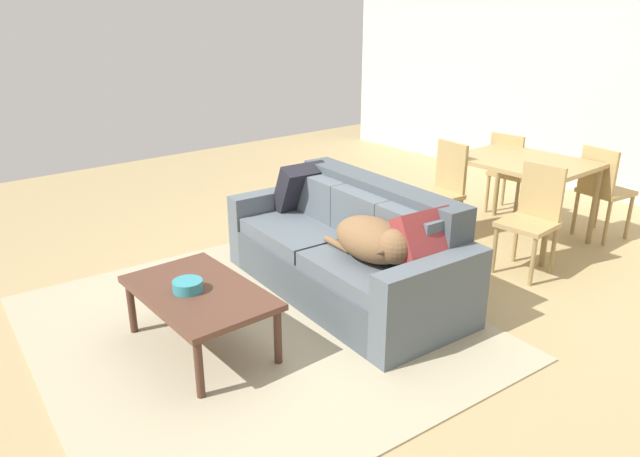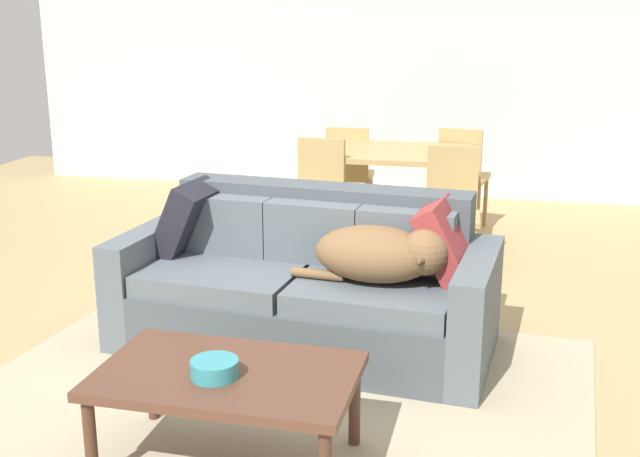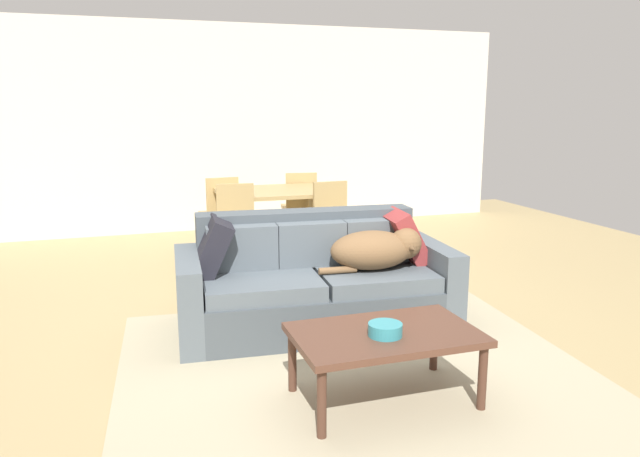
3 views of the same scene
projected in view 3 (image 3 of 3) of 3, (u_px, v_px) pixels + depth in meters
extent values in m
plane|color=tan|center=(314.00, 327.00, 4.65)|extent=(10.00, 10.00, 0.00)
cube|color=beige|center=(222.00, 128.00, 8.09)|extent=(8.00, 0.12, 2.70)
cube|color=tan|center=(357.00, 372.00, 3.86)|extent=(3.15, 2.97, 0.01)
cube|color=#444C52|center=(316.00, 306.00, 4.60)|extent=(1.77, 1.04, 0.34)
cube|color=#535D64|center=(259.00, 281.00, 4.46)|extent=(0.89, 0.94, 0.12)
cube|color=#535D64|center=(370.00, 274.00, 4.66)|extent=(0.89, 0.94, 0.12)
cube|color=#444C52|center=(306.00, 235.00, 4.83)|extent=(1.72, 0.37, 0.39)
cube|color=#535D64|center=(242.00, 248.00, 4.53)|extent=(0.53, 0.20, 0.33)
cube|color=#535D64|center=(311.00, 244.00, 4.65)|extent=(0.53, 0.20, 0.33)
cube|color=#535D64|center=(377.00, 240.00, 4.78)|extent=(0.53, 0.20, 0.33)
cube|color=#535D64|center=(189.00, 299.00, 4.36)|extent=(0.24, 0.92, 0.61)
cube|color=#535D64|center=(431.00, 281.00, 4.80)|extent=(0.24, 0.92, 0.61)
ellipsoid|color=brown|center=(371.00, 250.00, 4.54)|extent=(0.65, 0.43, 0.29)
sphere|color=brown|center=(406.00, 243.00, 4.58)|extent=(0.24, 0.24, 0.24)
cone|color=brown|center=(411.00, 248.00, 4.48)|extent=(0.12, 0.14, 0.11)
cylinder|color=brown|center=(338.00, 270.00, 4.43)|extent=(0.28, 0.07, 0.05)
cube|color=black|center=(212.00, 247.00, 4.44)|extent=(0.35, 0.44, 0.45)
cube|color=maroon|center=(405.00, 237.00, 4.79)|extent=(0.36, 0.45, 0.43)
cube|color=brown|center=(385.00, 335.00, 3.41)|extent=(1.03, 0.64, 0.04)
cylinder|color=#482C21|center=(322.00, 404.00, 3.06)|extent=(0.05, 0.05, 0.38)
cylinder|color=#482C21|center=(482.00, 378.00, 3.35)|extent=(0.05, 0.05, 0.38)
cylinder|color=#482C21|center=(292.00, 362.00, 3.56)|extent=(0.05, 0.05, 0.38)
cylinder|color=#482C21|center=(434.00, 342.00, 3.85)|extent=(0.05, 0.05, 0.38)
cylinder|color=teal|center=(385.00, 330.00, 3.34)|extent=(0.19, 0.19, 0.07)
cube|color=tan|center=(272.00, 192.00, 6.46)|extent=(1.14, 0.90, 0.04)
cylinder|color=olive|center=(231.00, 239.00, 6.00)|extent=(0.05, 0.05, 0.73)
cylinder|color=olive|center=(331.00, 232.00, 6.32)|extent=(0.05, 0.05, 0.73)
cylinder|color=olive|center=(218.00, 224.00, 6.75)|extent=(0.05, 0.05, 0.73)
cylinder|color=olive|center=(308.00, 218.00, 7.07)|extent=(0.05, 0.05, 0.73)
cube|color=tan|center=(238.00, 237.00, 5.79)|extent=(0.44, 0.44, 0.04)
cube|color=tan|center=(235.00, 208.00, 5.91)|extent=(0.36, 0.07, 0.47)
cylinder|color=#9A7F4E|center=(222.00, 265.00, 5.64)|extent=(0.04, 0.04, 0.41)
cylinder|color=#9A7F4E|center=(258.00, 263.00, 5.71)|extent=(0.04, 0.04, 0.41)
cylinder|color=#9A7F4E|center=(219.00, 256.00, 5.96)|extent=(0.04, 0.04, 0.41)
cylinder|color=#9A7F4E|center=(254.00, 255.00, 6.03)|extent=(0.04, 0.04, 0.41)
cube|color=tan|center=(337.00, 231.00, 6.06)|extent=(0.43, 0.43, 0.04)
cube|color=tan|center=(330.00, 204.00, 6.17)|extent=(0.36, 0.06, 0.45)
cylinder|color=#9A7F4E|center=(328.00, 258.00, 5.89)|extent=(0.04, 0.04, 0.41)
cylinder|color=#9A7F4E|center=(360.00, 255.00, 6.01)|extent=(0.04, 0.04, 0.41)
cylinder|color=#9A7F4E|center=(315.00, 250.00, 6.20)|extent=(0.04, 0.04, 0.41)
cylinder|color=#9A7F4E|center=(345.00, 248.00, 6.32)|extent=(0.04, 0.04, 0.41)
cube|color=tan|center=(219.00, 214.00, 6.92)|extent=(0.43, 0.43, 0.04)
cube|color=tan|center=(223.00, 197.00, 6.71)|extent=(0.36, 0.07, 0.42)
cylinder|color=#9A7F4E|center=(231.00, 230.00, 7.19)|extent=(0.04, 0.04, 0.42)
cylinder|color=#9A7F4E|center=(202.00, 232.00, 7.06)|extent=(0.04, 0.04, 0.42)
cylinder|color=#9A7F4E|center=(238.00, 236.00, 6.88)|extent=(0.04, 0.04, 0.42)
cylinder|color=#9A7F4E|center=(209.00, 238.00, 6.75)|extent=(0.04, 0.04, 0.42)
cube|color=tan|center=(299.00, 207.00, 7.29)|extent=(0.45, 0.45, 0.04)
cube|color=tan|center=(301.00, 191.00, 7.07)|extent=(0.36, 0.09, 0.42)
cylinder|color=#9A7F4E|center=(311.00, 224.00, 7.53)|extent=(0.04, 0.04, 0.43)
cylinder|color=#9A7F4E|center=(284.00, 225.00, 7.47)|extent=(0.04, 0.04, 0.43)
cylinder|color=#9A7F4E|center=(316.00, 229.00, 7.20)|extent=(0.04, 0.04, 0.43)
cylinder|color=#9A7F4E|center=(287.00, 230.00, 7.14)|extent=(0.04, 0.04, 0.43)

